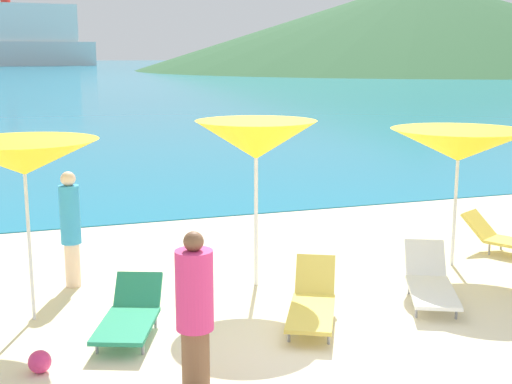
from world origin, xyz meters
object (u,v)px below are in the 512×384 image
umbrella_1 (24,158)px  beach_ball (40,362)px  lounge_chair_1 (430,281)px  beachgoer_1 (71,226)px  umbrella_3 (459,145)px  lounge_chair_6 (312,302)px  beachgoer_0 (195,308)px  lounge_chair_0 (130,315)px  cruise_ship (26,38)px  lounge_chair_5 (505,237)px  umbrella_2 (256,140)px

umbrella_1 → beach_ball: size_ratio=9.39×
lounge_chair_1 → beachgoer_1: bearing=179.9°
umbrella_3 → beach_ball: umbrella_3 is taller
lounge_chair_6 → beachgoer_0: 2.22m
umbrella_3 → lounge_chair_6: size_ratio=1.31×
lounge_chair_0 → lounge_chair_6: lounge_chair_6 is taller
lounge_chair_6 → cruise_ship: (-0.43, 224.37, 8.17)m
lounge_chair_1 → lounge_chair_5: size_ratio=1.15×
lounge_chair_1 → beach_ball: (-5.11, -0.57, -0.15)m
beachgoer_1 → cruise_ship: 222.12m
umbrella_1 → lounge_chair_5: size_ratio=1.49×
lounge_chair_1 → lounge_chair_0: bearing=-156.5°
umbrella_2 → lounge_chair_5: size_ratio=1.56×
lounge_chair_6 → beachgoer_1: (-2.73, 2.39, 0.63)m
umbrella_1 → lounge_chair_6: 3.95m
umbrella_1 → umbrella_3: umbrella_1 is taller
umbrella_3 → beach_ball: size_ratio=8.93×
umbrella_1 → beachgoer_1: bearing=63.6°
beachgoer_0 → beach_ball: 1.85m
lounge_chair_0 → beachgoer_0: beachgoer_0 is taller
umbrella_2 → lounge_chair_6: umbrella_2 is taller
umbrella_2 → lounge_chair_6: 2.45m
lounge_chair_1 → lounge_chair_6: bearing=-148.0°
lounge_chair_6 → umbrella_2: bearing=124.1°
beachgoer_0 → beachgoer_1: bearing=-77.1°
lounge_chair_5 → umbrella_3: bearing=163.4°
lounge_chair_0 → beachgoer_1: (-0.51, 2.04, 0.66)m
lounge_chair_0 → lounge_chair_5: bearing=33.4°
lounge_chair_0 → beachgoer_0: 1.70m
lounge_chair_0 → lounge_chair_6: size_ratio=0.93×
lounge_chair_6 → umbrella_1: bearing=-173.5°
beachgoer_0 → beachgoer_1: 3.70m
cruise_ship → lounge_chair_0: bearing=-95.7°
umbrella_2 → lounge_chair_6: size_ratio=1.45×
umbrella_2 → lounge_chair_5: umbrella_2 is taller
beach_ball → umbrella_3: bearing=16.3°
beachgoer_1 → beach_ball: bearing=-110.8°
umbrella_3 → lounge_chair_5: (1.19, 0.25, -1.64)m
umbrella_3 → lounge_chair_1: size_ratio=1.22×
lounge_chair_5 → lounge_chair_0: bearing=164.0°
umbrella_2 → cruise_ship: bearing=90.1°
umbrella_2 → beach_ball: umbrella_2 is taller
umbrella_2 → beachgoer_1: 2.92m
lounge_chair_1 → lounge_chair_5: 2.88m
beachgoer_0 → umbrella_2: bearing=-121.6°
beach_ball → lounge_chair_0: bearing=33.5°
lounge_chair_0 → cruise_ship: cruise_ship is taller
beachgoer_1 → cruise_ship: (2.30, 221.98, 7.53)m
umbrella_3 → lounge_chair_5: size_ratio=1.41×
lounge_chair_5 → cruise_ship: size_ratio=0.04×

